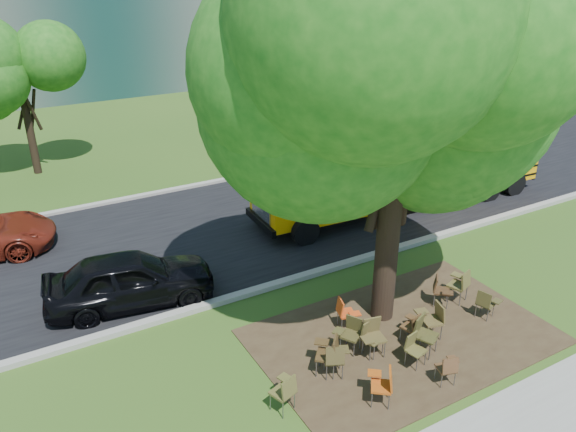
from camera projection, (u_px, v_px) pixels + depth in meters
ground at (357, 338)px, 13.44m from camera, size 160.00×160.00×0.00m
dirt_patch at (403, 336)px, 13.49m from camera, size 7.00×4.50×0.03m
asphalt_road at (234, 227)px, 18.96m from camera, size 80.00×8.00×0.04m
kerb_near at (294, 279)px, 15.78m from camera, size 80.00×0.25×0.14m
kerb_far at (191, 187)px, 22.17m from camera, size 80.00×0.25×0.14m
bg_tree_2 at (18, 72)px, 22.06m from camera, size 4.80×4.80×6.62m
bg_tree_3 at (324, 35)px, 25.99m from camera, size 5.60×5.60×7.84m
bg_tree_4 at (463, 42)px, 29.08m from camera, size 5.00×5.00×6.85m
main_tree at (400, 97)px, 11.95m from camera, size 7.20×7.20×9.20m
school_bus at (414, 163)px, 20.18m from camera, size 11.25×3.02×2.72m
chair_0 at (285, 389)px, 11.07m from camera, size 0.60×0.66×0.88m
chair_1 at (335, 357)px, 11.96m from camera, size 0.72×0.57×0.88m
chair_2 at (384, 382)px, 11.26m from camera, size 0.59×0.74×0.87m
chair_3 at (373, 334)px, 12.67m from camera, size 0.69×0.54×0.92m
chair_4 at (448, 367)px, 11.79m from camera, size 0.60×0.47×0.77m
chair_5 at (414, 347)px, 12.35m from camera, size 0.54×0.56×0.79m
chair_6 at (434, 317)px, 13.27m from camera, size 0.55×0.71×0.93m
chair_7 at (486, 302)px, 13.97m from camera, size 0.59×0.55×0.80m
chair_8 at (329, 351)px, 12.07m from camera, size 0.65×0.82×0.96m
chair_9 at (351, 331)px, 12.82m from camera, size 0.71×0.59×0.87m
chair_10 at (345, 311)px, 13.58m from camera, size 0.50×0.64×0.83m
chair_11 at (413, 325)px, 13.14m from camera, size 0.53×0.56×0.77m
chair_12 at (440, 288)px, 14.48m from camera, size 0.58×0.73×0.85m
chair_13 at (461, 283)px, 14.63m from camera, size 0.65×0.72×0.95m
chair_14 at (371, 335)px, 12.68m from camera, size 0.58×0.62×0.85m
chair_15 at (424, 332)px, 12.67m from camera, size 0.66×0.77×0.97m
black_car at (130, 279)px, 14.52m from camera, size 4.51×2.37×1.46m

